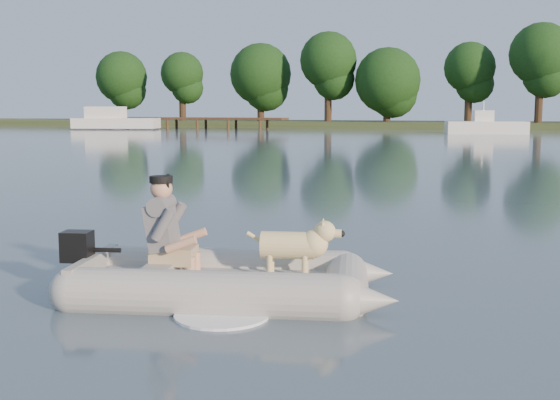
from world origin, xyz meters
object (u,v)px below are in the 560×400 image
at_px(dock, 192,123).
at_px(dog, 288,250).
at_px(cabin_cruiser, 116,118).
at_px(motorboat, 486,118).
at_px(man, 164,224).
at_px(dinghy, 227,243).

bearing_deg(dock, dog, -62.68).
bearing_deg(cabin_cruiser, motorboat, -14.37).
distance_m(dog, motorboat, 47.26).
height_order(dock, man, man).
bearing_deg(motorboat, man, -103.80).
relative_size(dinghy, dog, 5.15).
bearing_deg(dinghy, motorboat, 76.99).
bearing_deg(cabin_cruiser, dog, -70.07).
bearing_deg(dinghy, dock, 103.67).
relative_size(dinghy, cabin_cruiser, 0.57).
xyz_separation_m(dog, cabin_cruiser, (-31.94, 47.44, 0.54)).
xyz_separation_m(cabin_cruiser, motorboat, (31.33, -0.19, 0.13)).
relative_size(dog, cabin_cruiser, 0.11).
xyz_separation_m(dinghy, cabin_cruiser, (-31.38, 47.62, 0.47)).
distance_m(dock, motorboat, 26.31).
distance_m(dock, man, 57.63).
xyz_separation_m(dinghy, dog, (0.57, 0.18, -0.06)).
bearing_deg(dock, motorboat, -9.20).
relative_size(man, dog, 1.16).
xyz_separation_m(dog, motorboat, (-0.62, 47.25, 0.67)).
height_order(dock, cabin_cruiser, cabin_cruiser).
height_order(dinghy, cabin_cruiser, cabin_cruiser).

